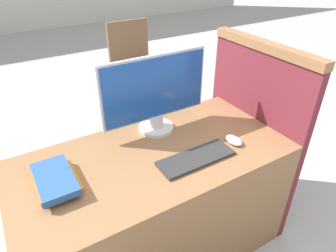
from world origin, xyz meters
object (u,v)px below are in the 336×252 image
Objects in this scene: monitor at (155,93)px; keyboard at (196,158)px; far_chair at (134,67)px; book_stack at (56,180)px; mouse at (234,140)px.

monitor is 0.41m from keyboard.
far_chair is (0.55, 1.46, -0.42)m from monitor.
far_chair is (1.15, 1.64, -0.23)m from book_stack.
book_stack is 0.29× the size of far_chair.
book_stack is at bearing 170.15° from mouse.
far_chair is at bearing 54.92° from book_stack.
mouse is at bearing -103.80° from far_chair.
keyboard is 3.66× the size of mouse.
far_chair reaches higher than book_stack.
keyboard is at bearing -14.72° from book_stack.
far_chair is at bearing 69.46° from monitor.
mouse is at bearing -9.85° from book_stack.
keyboard is (0.03, -0.35, -0.22)m from monitor.
monitor is 0.49m from mouse.
far_chair is (0.26, 1.80, -0.21)m from mouse.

